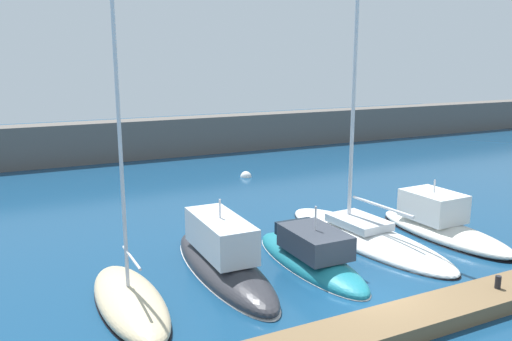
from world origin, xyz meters
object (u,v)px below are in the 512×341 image
(sailboat_white_fourth, at_px, (364,235))
(dock_bollard, at_px, (498,282))
(sailboat_sand_nearest, at_px, (130,300))
(motorboat_charcoal_second, at_px, (222,259))
(motorboat_teal_third, at_px, (310,257))
(mooring_buoy_white, at_px, (246,177))
(motorboat_ivory_fifth, at_px, (440,224))

(sailboat_white_fourth, height_order, dock_bollard, sailboat_white_fourth)
(sailboat_sand_nearest, bearing_deg, motorboat_charcoal_second, -71.35)
(motorboat_teal_third, bearing_deg, mooring_buoy_white, -15.94)
(sailboat_sand_nearest, height_order, sailboat_white_fourth, sailboat_white_fourth)
(mooring_buoy_white, distance_m, dock_bollard, 21.17)
(sailboat_white_fourth, relative_size, motorboat_ivory_fifth, 2.12)
(motorboat_ivory_fifth, relative_size, dock_bollard, 17.19)
(mooring_buoy_white, relative_size, dock_bollard, 1.81)
(sailboat_sand_nearest, bearing_deg, sailboat_white_fourth, -81.19)
(motorboat_teal_third, distance_m, dock_bollard, 6.88)
(motorboat_teal_third, bearing_deg, dock_bollard, -144.92)
(sailboat_sand_nearest, bearing_deg, dock_bollard, -115.37)
(motorboat_ivory_fifth, bearing_deg, dock_bollard, 148.16)
(dock_bollard, bearing_deg, motorboat_teal_third, 124.79)
(motorboat_charcoal_second, height_order, mooring_buoy_white, motorboat_charcoal_second)
(motorboat_teal_third, distance_m, sailboat_white_fourth, 4.06)
(mooring_buoy_white, bearing_deg, sailboat_sand_nearest, -126.73)
(motorboat_ivory_fifth, height_order, dock_bollard, motorboat_ivory_fifth)
(motorboat_teal_third, height_order, mooring_buoy_white, motorboat_teal_third)
(motorboat_ivory_fifth, relative_size, mooring_buoy_white, 9.50)
(sailboat_sand_nearest, distance_m, motorboat_ivory_fifth, 14.82)
(sailboat_white_fourth, xyz_separation_m, dock_bollard, (0.11, -7.06, 0.50))
(motorboat_charcoal_second, distance_m, motorboat_ivory_fifth, 10.89)
(motorboat_charcoal_second, xyz_separation_m, mooring_buoy_white, (7.96, 14.56, -0.54))
(motorboat_teal_third, distance_m, motorboat_ivory_fifth, 7.44)
(motorboat_teal_third, relative_size, mooring_buoy_white, 9.28)
(sailboat_white_fourth, xyz_separation_m, mooring_buoy_white, (0.71, 14.09, -0.23))
(sailboat_sand_nearest, height_order, motorboat_teal_third, sailboat_sand_nearest)
(sailboat_sand_nearest, relative_size, dock_bollard, 26.90)
(sailboat_sand_nearest, height_order, mooring_buoy_white, sailboat_sand_nearest)
(sailboat_sand_nearest, relative_size, motorboat_ivory_fifth, 1.56)
(sailboat_white_fourth, distance_m, motorboat_ivory_fifth, 3.78)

